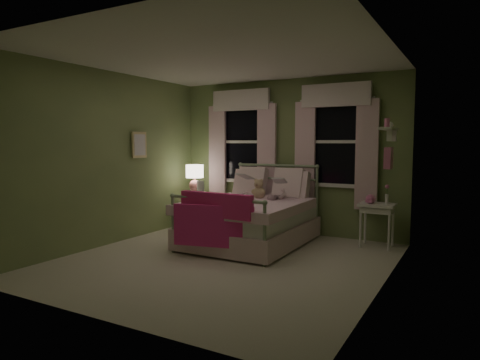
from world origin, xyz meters
The scene contains 18 objects.
room_shell centered at (0.00, 0.00, 1.30)m, with size 4.20×4.20×4.20m.
bed centered at (-0.14, 1.04, 0.38)m, with size 1.58×2.04×1.18m.
pink_throw centered at (-0.14, 0.01, 0.61)m, with size 1.10×0.30×0.71m.
child_left centered at (-0.42, 1.46, 0.94)m, with size 0.27×0.18×0.73m, color #F7D1DD.
child_right centered at (0.14, 1.46, 0.91)m, with size 0.33×0.26×0.68m, color #F7D1DD.
book_left centered at (-0.42, 1.21, 0.96)m, with size 0.20×0.27×0.03m, color beige.
book_right centered at (0.14, 1.21, 0.92)m, with size 0.20×0.27×0.02m, color beige.
teddy_bear centered at (-0.14, 1.30, 0.79)m, with size 0.24×0.20×0.32m.
nightstand_left centered at (-1.55, 1.57, 0.42)m, with size 0.46×0.46×0.65m.
table_lamp centered at (-1.55, 1.57, 0.95)m, with size 0.31×0.31×0.48m.
book_nightstand centered at (-1.45, 1.49, 0.66)m, with size 0.16×0.22×0.02m, color beige.
nightstand_right centered at (1.59, 1.72, 0.55)m, with size 0.50×0.40×0.64m.
pink_toy centered at (1.49, 1.71, 0.71)m, with size 0.14×0.19×0.14m.
bud_vase centered at (1.71, 1.77, 0.79)m, with size 0.06×0.06×0.28m.
window_left centered at (-0.85, 2.03, 1.62)m, with size 1.34×0.13×1.96m.
window_right centered at (0.85, 2.03, 1.62)m, with size 1.34×0.13×1.96m.
wall_shelf centered at (1.90, 0.70, 1.52)m, with size 0.15×0.50×0.60m.
framed_picture centered at (-1.95, 0.60, 1.50)m, with size 0.03×0.32×0.42m.
Camera 1 is at (2.84, -4.65, 1.53)m, focal length 32.00 mm.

